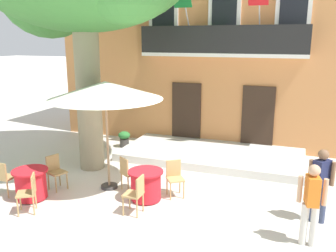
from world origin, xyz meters
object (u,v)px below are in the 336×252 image
object	(u,v)px
cafe_chair_near_tree_2	(128,172)
cafe_table_middle	(31,184)
cafe_chair_near_tree_1	(175,176)
pedestrian_mid_plaza	(311,201)
pedestrian_near_entrance	(321,182)
ground_planter_left	(124,138)
cafe_chair_near_tree_0	(136,192)
cafe_chair_middle_0	(4,176)
cafe_umbrella	(105,91)
cafe_table_near_tree	(146,185)
cafe_chair_middle_2	(55,170)
cafe_chair_middle_1	(29,191)

from	to	relation	value
cafe_chair_near_tree_2	cafe_table_middle	xyz separation A→B (m)	(-2.02, -1.27, -0.14)
cafe_chair_near_tree_1	pedestrian_mid_plaza	size ratio (longest dim) A/B	0.56
pedestrian_near_entrance	ground_planter_left	bearing A→B (deg)	151.40
cafe_chair_near_tree_0	pedestrian_mid_plaza	distance (m)	3.65
cafe_chair_near_tree_1	cafe_chair_middle_0	bearing A→B (deg)	-159.35
cafe_table_middle	cafe_chair_middle_0	distance (m)	0.77
cafe_umbrella	ground_planter_left	distance (m)	4.36
cafe_chair_near_tree_1	cafe_chair_near_tree_2	bearing A→B (deg)	-173.49
cafe_umbrella	pedestrian_near_entrance	distance (m)	5.41
cafe_umbrella	ground_planter_left	world-z (taller)	cafe_umbrella
cafe_table_near_tree	cafe_chair_near_tree_2	xyz separation A→B (m)	(-0.67, 0.35, 0.14)
cafe_chair_near_tree_1	pedestrian_near_entrance	distance (m)	3.38
cafe_chair_near_tree_0	pedestrian_near_entrance	xyz separation A→B (m)	(3.83, 1.04, 0.40)
cafe_chair_near_tree_2	cafe_chair_middle_2	bearing A→B (deg)	-163.65
cafe_table_middle	cafe_chair_middle_1	bearing A→B (deg)	-51.35
cafe_table_near_tree	cafe_umbrella	world-z (taller)	cafe_umbrella
cafe_table_middle	cafe_chair_middle_0	xyz separation A→B (m)	(-0.75, -0.09, 0.14)
cafe_chair_near_tree_1	cafe_chair_middle_0	distance (m)	4.28
cafe_chair_middle_2	pedestrian_near_entrance	bearing A→B (deg)	4.25
cafe_chair_middle_0	pedestrian_near_entrance	xyz separation A→B (m)	(7.35, 1.31, 0.40)
cafe_table_middle	cafe_chair_middle_0	bearing A→B (deg)	-172.80
cafe_chair_middle_0	cafe_chair_middle_1	bearing A→B (deg)	-22.07
cafe_chair_near_tree_1	cafe_table_near_tree	bearing A→B (deg)	-139.12
cafe_table_near_tree	cafe_chair_middle_1	distance (m)	2.69
cafe_chair_near_tree_2	ground_planter_left	distance (m)	3.94
cafe_umbrella	cafe_table_middle	bearing A→B (deg)	-139.40
cafe_chair_near_tree_1	cafe_chair_middle_1	world-z (taller)	same
cafe_chair_middle_1	ground_planter_left	bearing A→B (deg)	93.48
cafe_table_near_tree	cafe_chair_near_tree_1	distance (m)	0.77
cafe_chair_near_tree_0	cafe_chair_near_tree_1	bearing A→B (deg)	68.83
cafe_table_near_tree	cafe_table_middle	xyz separation A→B (m)	(-2.69, -0.92, 0.00)
cafe_chair_near_tree_2	pedestrian_mid_plaza	size ratio (longest dim) A/B	0.56
cafe_chair_middle_2	pedestrian_mid_plaza	world-z (taller)	pedestrian_mid_plaza
cafe_chair_near_tree_0	ground_planter_left	distance (m)	5.27
cafe_chair_near_tree_1	cafe_chair_middle_0	size ratio (longest dim) A/B	1.00
cafe_chair_middle_2	pedestrian_mid_plaza	distance (m)	6.27
cafe_table_near_tree	cafe_chair_near_tree_1	xyz separation A→B (m)	(0.57, 0.49, 0.14)
cafe_umbrella	pedestrian_mid_plaza	distance (m)	5.33
cafe_table_near_tree	cafe_umbrella	bearing A→B (deg)	164.52
cafe_chair_near_tree_0	ground_planter_left	xyz separation A→B (m)	(-2.63, 4.56, -0.20)
cafe_chair_near_tree_0	cafe_umbrella	xyz separation A→B (m)	(-1.31, 1.09, 2.08)
cafe_table_near_tree	cafe_chair_near_tree_2	distance (m)	0.77
pedestrian_mid_plaza	cafe_chair_near_tree_0	bearing A→B (deg)	-179.77
cafe_chair_near_tree_1	cafe_umbrella	size ratio (longest dim) A/B	0.31
cafe_chair_near_tree_2	cafe_chair_middle_2	xyz separation A→B (m)	(-1.84, -0.54, 0.00)
cafe_table_near_tree	ground_planter_left	size ratio (longest dim) A/B	1.47
cafe_chair_middle_1	cafe_umbrella	distance (m)	2.96
pedestrian_near_entrance	cafe_chair_near_tree_1	bearing A→B (deg)	176.51
ground_planter_left	cafe_table_middle	bearing A→B (deg)	-91.78
cafe_table_near_tree	pedestrian_near_entrance	bearing A→B (deg)	4.22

